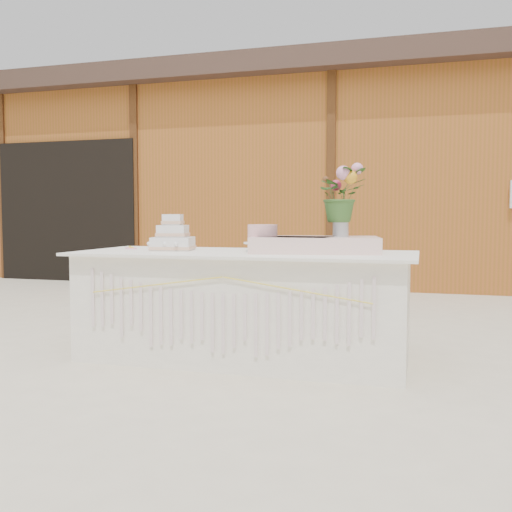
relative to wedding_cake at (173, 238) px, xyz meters
The scene contains 9 objects.
ground 1.03m from the wedding_cake, ahead, with size 80.00×80.00×0.00m, color beige.
barn 6.04m from the wedding_cake, 84.64° to the left, with size 12.60×4.60×3.30m.
cake_table 0.74m from the wedding_cake, ahead, with size 2.40×1.00×0.77m.
wedding_cake is the anchor object (origin of this frame).
pink_cake_stand 0.70m from the wedding_cake, ahead, with size 0.27×0.27×0.19m.
satin_runner 1.07m from the wedding_cake, ahead, with size 0.88×0.51×0.11m, color beige.
flower_vase 1.25m from the wedding_cake, ahead, with size 0.11×0.11×0.15m, color silver.
bouquet 1.29m from the wedding_cake, ahead, with size 0.33×0.29×0.37m, color #325A24.
loose_flowers 0.40m from the wedding_cake, behind, with size 0.15×0.37×0.02m, color #FD9BBD, non-canonical shape.
Camera 1 is at (1.21, -3.87, 1.02)m, focal length 40.00 mm.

